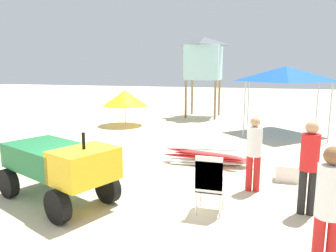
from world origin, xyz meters
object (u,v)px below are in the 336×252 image
surfboard_pile (208,157)px  beach_umbrella_left (125,98)px  popup_canopy (286,74)px  lifeguard_tower (204,58)px  lifeguard_near_right (329,205)px  lifeguard_near_left (254,149)px  lifeguard_near_center (309,162)px  cooler_box (287,173)px  stacked_plastic_chairs (210,180)px  utility_cart (60,163)px

surfboard_pile → beach_umbrella_left: bearing=132.8°
popup_canopy → lifeguard_tower: (-3.97, 3.53, 0.75)m
popup_canopy → beach_umbrella_left: 7.04m
beach_umbrella_left → lifeguard_near_right: bearing=-53.8°
lifeguard_near_right → lifeguard_tower: 13.99m
lifeguard_near_left → popup_canopy: (0.94, 6.92, 1.48)m
lifeguard_near_center → lifeguard_near_right: lifeguard_near_center is taller
surfboard_pile → lifeguard_tower: bearing=101.5°
lifeguard_near_right → cooler_box: lifeguard_near_right is taller
lifeguard_near_right → lifeguard_tower: lifeguard_tower is taller
surfboard_pile → beach_umbrella_left: beach_umbrella_left is taller
stacked_plastic_chairs → cooler_box: bearing=57.2°
lifeguard_near_right → cooler_box: (-0.21, 3.67, -0.79)m
beach_umbrella_left → stacked_plastic_chairs: bearing=-56.9°
stacked_plastic_chairs → surfboard_pile: 3.05m
utility_cart → surfboard_pile: (2.38, 3.26, -0.55)m
popup_canopy → cooler_box: bearing=-91.8°
stacked_plastic_chairs → lifeguard_near_right: size_ratio=0.65×
stacked_plastic_chairs → lifeguard_near_left: 1.57m
utility_cart → popup_canopy: bearing=62.1°
lifeguard_near_left → lifeguard_tower: size_ratio=0.38×
surfboard_pile → lifeguard_near_center: lifeguard_near_center is taller
lifeguard_near_left → utility_cart: bearing=-155.2°
stacked_plastic_chairs → lifeguard_tower: bearing=101.1°
utility_cart → cooler_box: (4.36, 2.55, -0.59)m
lifeguard_near_right → beach_umbrella_left: size_ratio=0.83×
surfboard_pile → lifeguard_near_center: bearing=-48.4°
lifeguard_near_left → cooler_box: bearing=49.8°
lifeguard_near_left → lifeguard_near_center: size_ratio=0.94×
lifeguard_near_left → cooler_box: size_ratio=3.20×
lifeguard_near_right → lifeguard_near_center: bearing=89.7°
utility_cart → lifeguard_tower: lifeguard_tower is taller
popup_canopy → beach_umbrella_left: bearing=-178.6°
lifeguard_near_right → popup_canopy: popup_canopy is taller
lifeguard_near_left → cooler_box: 1.37m
lifeguard_near_center → lifeguard_near_right: 1.89m
lifeguard_tower → lifeguard_near_right: bearing=-73.2°
lifeguard_near_left → beach_umbrella_left: beach_umbrella_left is taller
lifeguard_near_left → lifeguard_near_right: size_ratio=0.95×
stacked_plastic_chairs → popup_canopy: size_ratio=0.37×
utility_cart → surfboard_pile: size_ratio=1.07×
lifeguard_near_left → lifeguard_near_right: (0.96, -2.78, 0.06)m
surfboard_pile → cooler_box: surfboard_pile is taller
lifeguard_near_left → lifeguard_near_center: 1.31m
utility_cart → lifeguard_tower: bearing=87.3°
popup_canopy → cooler_box: (-0.19, -6.03, -2.21)m
lifeguard_tower → stacked_plastic_chairs: bearing=-78.9°
popup_canopy → lifeguard_near_right: bearing=-89.9°
lifeguard_tower → cooler_box: lifeguard_tower is taller
utility_cart → surfboard_pile: 4.08m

